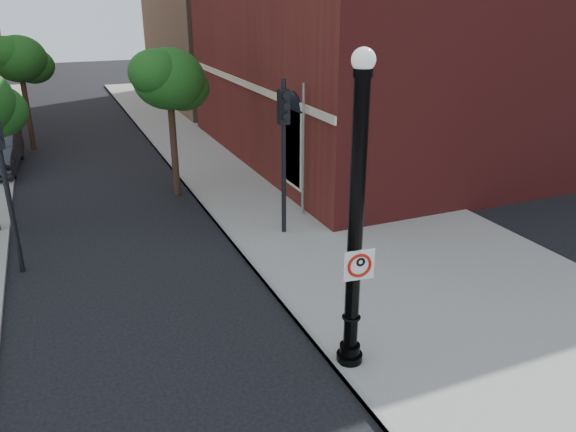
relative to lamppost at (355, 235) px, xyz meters
name	(u,v)px	position (x,y,z in m)	size (l,w,h in m)	color
ground	(239,403)	(-2.35, -0.20, -2.78)	(120.00, 120.00, 0.00)	black
sidewalk_right	(307,191)	(3.65, 9.80, -2.72)	(8.00, 60.00, 0.12)	gray
curb_edge	(203,205)	(-0.30, 9.80, -2.71)	(0.10, 60.00, 0.14)	gray
brick_wall_building	(471,8)	(13.65, 13.80, 3.48)	(22.30, 16.30, 12.50)	maroon
lamppost	(355,235)	(0.00, 0.00, 0.00)	(0.51, 0.51, 6.02)	black
no_parking_sign	(359,265)	(0.02, -0.16, -0.52)	(0.58, 0.12, 0.59)	white
traffic_signal_left	(1,159)	(-5.95, 6.92, 0.28)	(0.29, 0.37, 4.55)	black
traffic_signal_right	(284,133)	(1.31, 6.43, 0.36)	(0.30, 0.38, 4.66)	black
utility_pole	(303,153)	(2.45, 7.58, -0.61)	(0.09, 0.09, 4.33)	#999999
street_tree_b	(20,60)	(-5.59, 20.73, 1.30)	(2.87, 2.59, 5.17)	black
street_tree_c	(170,80)	(-0.79, 11.45, 1.31)	(2.88, 2.60, 5.18)	black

